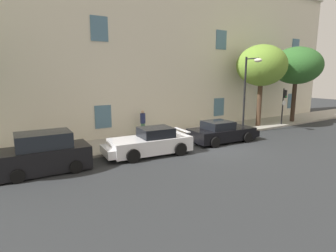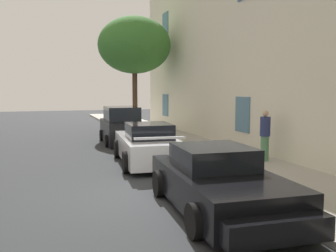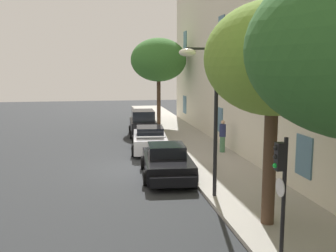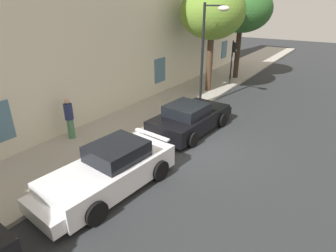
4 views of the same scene
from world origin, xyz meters
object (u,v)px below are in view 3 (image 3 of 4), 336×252
at_px(sportscar_yellow_flank, 167,164).
at_px(tree_far_end, 274,59).
at_px(tree_near_kerb, 159,60).
at_px(traffic_light, 281,178).
at_px(street_lamp, 204,93).
at_px(pedestrian_admiring, 223,136).
at_px(hatchback_parked, 143,124).
at_px(sportscar_red_lead, 150,140).

height_order(sportscar_yellow_flank, tree_far_end, tree_far_end).
xyz_separation_m(tree_near_kerb, traffic_light, (23.50, -0.58, -3.20)).
xyz_separation_m(street_lamp, pedestrian_admiring, (-7.13, 3.00, -2.86)).
bearing_deg(tree_near_kerb, street_lamp, -3.48).
distance_m(traffic_light, pedestrian_admiring, 12.40).
relative_size(hatchback_parked, street_lamp, 0.71).
xyz_separation_m(tree_far_end, street_lamp, (-2.74, -1.27, -1.10)).
relative_size(sportscar_red_lead, tree_near_kerb, 0.69).
bearing_deg(tree_far_end, street_lamp, -155.13).
distance_m(tree_far_end, pedestrian_admiring, 10.77).
relative_size(tree_far_end, pedestrian_admiring, 3.66).
xyz_separation_m(sportscar_red_lead, sportscar_yellow_flank, (5.65, 0.08, -0.05)).
xyz_separation_m(sportscar_red_lead, traffic_light, (13.80, 1.40, 1.57)).
height_order(tree_near_kerb, street_lamp, tree_near_kerb).
distance_m(sportscar_yellow_flank, tree_near_kerb, 16.20).
relative_size(sportscar_yellow_flank, street_lamp, 0.87).
bearing_deg(hatchback_parked, sportscar_yellow_flank, -0.42).
bearing_deg(street_lamp, tree_near_kerb, 176.52).
distance_m(sportscar_yellow_flank, street_lamp, 4.66).
bearing_deg(pedestrian_admiring, sportscar_red_lead, -113.91).
relative_size(sportscar_yellow_flank, tree_far_end, 0.73).
bearing_deg(tree_near_kerb, sportscar_yellow_flank, -7.03).
bearing_deg(tree_near_kerb, sportscar_red_lead, -11.53).
height_order(hatchback_parked, tree_near_kerb, tree_near_kerb).
distance_m(hatchback_parked, tree_near_kerb, 6.72).
height_order(tree_far_end, pedestrian_admiring, tree_far_end).
xyz_separation_m(sportscar_red_lead, tree_near_kerb, (-9.69, 1.98, 4.76)).
relative_size(sportscar_red_lead, sportscar_yellow_flank, 1.03).
bearing_deg(sportscar_yellow_flank, pedestrian_admiring, 136.34).
bearing_deg(tree_far_end, sportscar_yellow_flank, -161.00).
distance_m(sportscar_red_lead, sportscar_yellow_flank, 5.66).
height_order(sportscar_yellow_flank, traffic_light, traffic_light).
bearing_deg(traffic_light, sportscar_yellow_flank, -170.83).
distance_m(hatchback_parked, traffic_light, 19.04).
xyz_separation_m(sportscar_yellow_flank, tree_far_end, (5.92, 2.04, 4.42)).
relative_size(tree_near_kerb, pedestrian_admiring, 3.94).
height_order(sportscar_red_lead, tree_near_kerb, tree_near_kerb).
relative_size(sportscar_red_lead, tree_far_end, 0.75).
relative_size(hatchback_parked, traffic_light, 1.27).
distance_m(sportscar_red_lead, tree_near_kerb, 10.98).
bearing_deg(traffic_light, street_lamp, -173.71).
bearing_deg(tree_near_kerb, hatchback_parked, -21.73).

